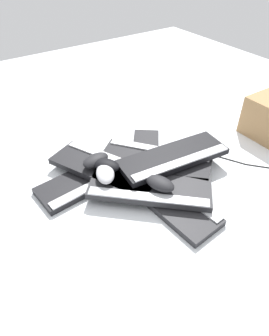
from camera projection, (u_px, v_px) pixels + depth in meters
ground_plane at (125, 178)px, 1.19m from camera, size 3.20×3.20×0.00m
keyboard_0 at (165, 196)px, 1.09m from camera, size 0.45×0.19×0.03m
keyboard_1 at (140, 160)px, 1.26m from camera, size 0.44×0.39×0.03m
keyboard_2 at (93, 177)px, 1.18m from camera, size 0.19×0.45×0.03m
keyboard_3 at (156, 160)px, 1.21m from camera, size 0.44×0.39×0.03m
keyboard_4 at (104, 168)px, 1.17m from camera, size 0.46×0.32×0.03m
keyboard_5 at (150, 189)px, 1.08m from camera, size 0.41×0.42×0.03m
keyboard_6 at (174, 157)px, 1.18m from camera, size 0.20×0.45×0.03m
mouse_0 at (160, 183)px, 1.05m from camera, size 0.13×0.10×0.04m
mouse_1 at (106, 165)px, 1.13m from camera, size 0.13×0.12×0.04m
mouse_2 at (105, 174)px, 1.09m from camera, size 0.13×0.10×0.04m
mouse_3 at (96, 160)px, 1.15m from camera, size 0.08×0.12×0.04m
cable_0 at (230, 173)px, 1.21m from camera, size 0.47×0.64×0.01m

